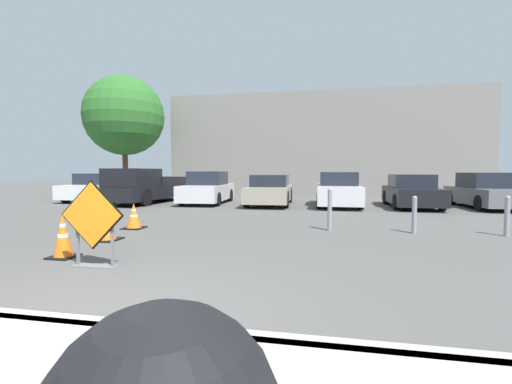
{
  "coord_description": "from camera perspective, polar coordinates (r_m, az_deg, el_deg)",
  "views": [
    {
      "loc": [
        2.14,
        -2.67,
        1.48
      ],
      "look_at": [
        -0.82,
        12.75,
        0.54
      ],
      "focal_mm": 24.0,
      "sensor_mm": 36.0,
      "label": 1
    }
  ],
  "objects": [
    {
      "name": "parked_car_third",
      "position": [
        15.28,
        2.33,
        0.23
      ],
      "size": [
        1.94,
        4.33,
        1.33
      ],
      "rotation": [
        0.0,
        0.0,
        3.18
      ],
      "color": "#A39984",
      "rests_on": "ground_plane"
    },
    {
      "name": "bollard_second",
      "position": [
        9.03,
        24.89,
        -3.27
      ],
      "size": [
        0.12,
        0.12,
        0.9
      ],
      "color": "gray",
      "rests_on": "ground_plane"
    },
    {
      "name": "traffic_cone_nearest",
      "position": [
        6.8,
        -29.49,
        -6.43
      ],
      "size": [
        0.42,
        0.42,
        0.76
      ],
      "color": "black",
      "rests_on": "ground_plane"
    },
    {
      "name": "traffic_cone_third",
      "position": [
        9.46,
        -19.7,
        -3.84
      ],
      "size": [
        0.51,
        0.51,
        0.66
      ],
      "color": "black",
      "rests_on": "ground_plane"
    },
    {
      "name": "parked_car_fourth",
      "position": [
        15.16,
        13.52,
        0.25
      ],
      "size": [
        1.8,
        4.21,
        1.46
      ],
      "rotation": [
        0.0,
        0.0,
        3.15
      ],
      "color": "silver",
      "rests_on": "ground_plane"
    },
    {
      "name": "traffic_cone_second",
      "position": [
        8.07,
        -23.67,
        -5.27
      ],
      "size": [
        0.54,
        0.54,
        0.62
      ],
      "color": "black",
      "rests_on": "ground_plane"
    },
    {
      "name": "parked_car_sixth",
      "position": [
        16.82,
        34.11,
        0.02
      ],
      "size": [
        2.01,
        4.21,
        1.44
      ],
      "rotation": [
        0.0,
        0.0,
        3.18
      ],
      "color": "slate",
      "rests_on": "ground_plane"
    },
    {
      "name": "street_tree_behind_lot",
      "position": [
        22.79,
        -21.12,
        11.73
      ],
      "size": [
        4.78,
        4.78,
        7.27
      ],
      "color": "#513823",
      "rests_on": "ground_plane"
    },
    {
      "name": "road_closed_sign",
      "position": [
        5.84,
        -25.59,
        -4.56
      ],
      "size": [
        1.06,
        0.2,
        1.35
      ],
      "color": "black",
      "rests_on": "ground_plane"
    },
    {
      "name": "parked_car_fifth",
      "position": [
        15.62,
        24.46,
        -0.0
      ],
      "size": [
        1.88,
        4.08,
        1.37
      ],
      "rotation": [
        0.0,
        0.0,
        3.12
      ],
      "color": "black",
      "rests_on": "ground_plane"
    },
    {
      "name": "bollard_third",
      "position": [
        9.71,
        36.34,
        -3.09
      ],
      "size": [
        0.12,
        0.12,
        0.93
      ],
      "color": "gray",
      "rests_on": "ground_plane"
    },
    {
      "name": "bollard_nearest",
      "position": [
        8.75,
        12.19,
        -2.68
      ],
      "size": [
        0.12,
        0.12,
        1.07
      ],
      "color": "gray",
      "rests_on": "ground_plane"
    },
    {
      "name": "building_facade_backdrop",
      "position": [
        24.22,
        10.75,
        7.55
      ],
      "size": [
        19.84,
        5.0,
        6.5
      ],
      "color": "gray",
      "rests_on": "ground_plane"
    },
    {
      "name": "pickup_truck",
      "position": [
        16.9,
        -18.26,
        0.7
      ],
      "size": [
        2.25,
        5.39,
        1.62
      ],
      "rotation": [
        0.0,
        0.0,
        3.08
      ],
      "color": "black",
      "rests_on": "ground_plane"
    },
    {
      "name": "parked_car_second",
      "position": [
        16.14,
        -8.06,
        0.52
      ],
      "size": [
        1.93,
        4.09,
        1.49
      ],
      "rotation": [
        0.0,
        0.0,
        3.19
      ],
      "color": "silver",
      "rests_on": "ground_plane"
    },
    {
      "name": "ground_plane",
      "position": [
        12.93,
        1.26,
        -3.16
      ],
      "size": [
        96.0,
        96.0,
        0.0
      ],
      "primitive_type": "plane",
      "color": "#565451"
    },
    {
      "name": "parked_car_nearest",
      "position": [
        19.16,
        -24.8,
        0.61
      ],
      "size": [
        2.05,
        4.08,
        1.39
      ],
      "rotation": [
        0.0,
        0.0,
        3.18
      ],
      "color": "white",
      "rests_on": "ground_plane"
    },
    {
      "name": "curb_lip",
      "position": [
        3.7,
        -27.25,
        -19.4
      ],
      "size": [
        26.67,
        0.2,
        0.14
      ],
      "color": "#ADAAA3",
      "rests_on": "ground_plane"
    }
  ]
}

